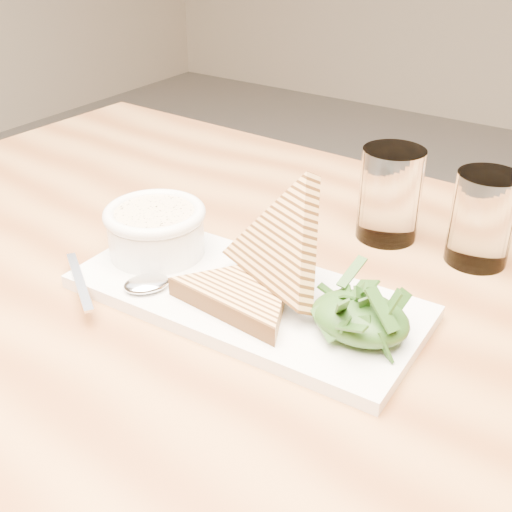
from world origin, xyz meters
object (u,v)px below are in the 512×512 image
Objects in this scene: table_top at (239,304)px; glass_near at (390,194)px; glass_far at (482,219)px; platter at (246,296)px; soup_bowl at (156,236)px.

table_top is 0.25m from glass_near.
glass_far is at bearing 47.16° from table_top.
glass_far is (0.20, 0.22, 0.08)m from table_top.
platter is (0.02, -0.02, 0.03)m from table_top.
soup_bowl is at bearing -132.12° from glass_near.
glass_far is at bearing 35.21° from soup_bowl.
soup_bowl is 0.39m from glass_far.
glass_near is 0.12m from glass_far.
platter is 3.24× the size of glass_near.
soup_bowl is at bearing -144.79° from glass_far.
glass_far is (0.12, 0.00, -0.00)m from glass_near.
platter reaches higher than table_top.
glass_far is at bearing 1.37° from glass_near.
platter is at bearing -127.53° from glass_far.
table_top is 11.52× the size of soup_bowl.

